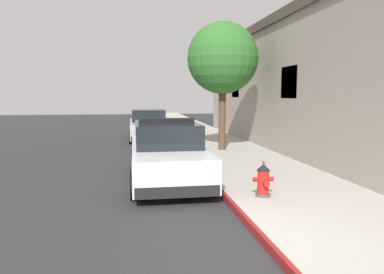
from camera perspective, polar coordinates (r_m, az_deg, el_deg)
ground_plane at (r=15.35m, az=-17.84°, el=-2.76°), size 32.36×60.00×0.20m
sidewalk_pavement at (r=15.56m, az=4.54°, el=-1.69°), size 3.30×60.00×0.15m
curb_painted_edge at (r=15.26m, az=-1.65°, el=-1.84°), size 0.08×60.00×0.15m
storefront_building at (r=14.87m, az=27.10°, el=7.28°), size 7.12×24.20×5.33m
police_cruiser at (r=9.86m, az=-3.91°, el=-2.52°), size 1.94×4.84×1.68m
parked_car_silver_ahead at (r=19.20m, az=-6.82°, el=1.84°), size 1.94×4.84×1.56m
fire_hydrant at (r=7.97m, az=11.02°, el=-6.60°), size 0.44×0.40×0.76m
street_tree at (r=14.49m, az=4.79°, el=12.03°), size 2.75×2.75×4.94m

